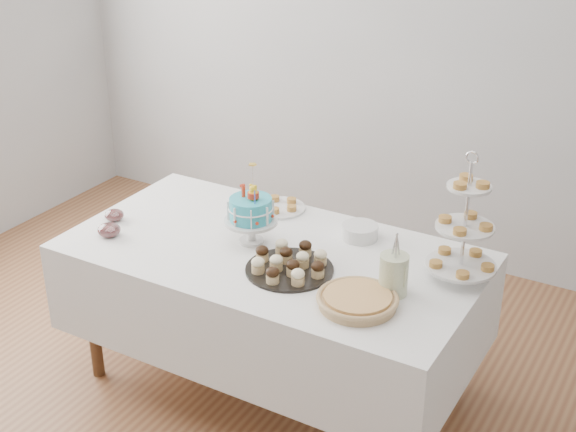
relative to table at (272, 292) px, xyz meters
The scene contains 12 objects.
floor 0.62m from the table, 90.00° to the right, with size 5.00×5.00×0.00m, color brown.
walls 0.86m from the table, 90.00° to the right, with size 5.04×4.04×2.70m.
table is the anchor object (origin of this frame).
birthday_cake 0.35m from the table, behind, with size 0.25×0.25×0.39m.
cupcake_tray 0.34m from the table, 37.01° to the right, with size 0.39×0.39×0.09m.
pie 0.66m from the table, 23.58° to the right, with size 0.34×0.34×0.05m.
tiered_stand 0.98m from the table, 12.23° to the left, with size 0.30×0.30×0.59m.
plate_stack 0.51m from the table, 46.26° to the left, with size 0.17×0.17×0.07m.
pastry_plate 0.51m from the table, 115.97° to the left, with size 0.27×0.27×0.04m.
jam_bowl_a 0.83m from the table, 160.38° to the right, with size 0.11×0.11×0.07m.
jam_bowl_b 0.89m from the table, behind, with size 0.09×0.09×0.06m.
utensil_pitcher 0.72m from the table, ahead, with size 0.13×0.12×0.27m.
Camera 1 is at (1.70, -2.49, 2.52)m, focal length 50.00 mm.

